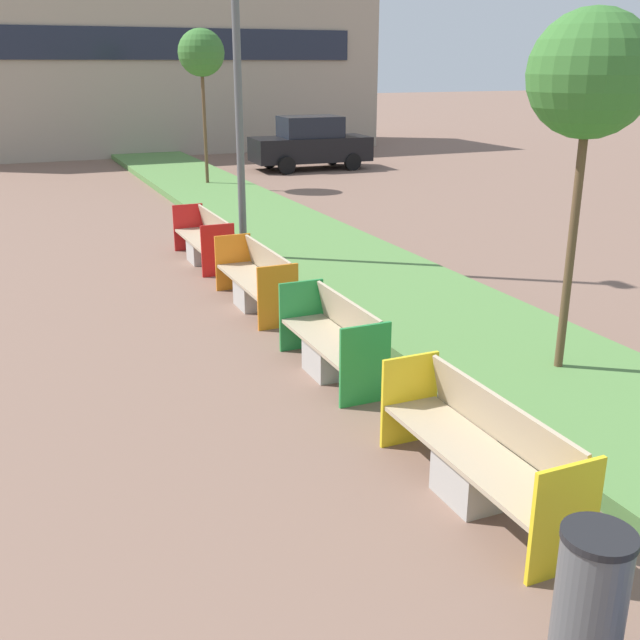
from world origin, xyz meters
name	(u,v)px	position (x,y,z in m)	size (l,w,h in m)	color
planter_grass_strip	(408,298)	(3.20, 12.00, 0.09)	(2.80, 120.00, 0.18)	#568442
building_backdrop	(146,55)	(4.00, 36.12, 3.96)	(19.45, 5.71, 7.92)	tan
bench_yellow_frame	(478,460)	(0.94, 6.83, 0.37)	(0.65, 2.32, 0.94)	#ADA8A0
bench_green_frame	(333,346)	(0.94, 9.90, 0.36)	(0.65, 1.93, 0.94)	#ADA8A0
bench_orange_frame	(256,284)	(0.94, 12.82, 0.37)	(0.65, 2.20, 0.94)	#ADA8A0
bench_red_frame	(205,243)	(0.94, 15.90, 0.37)	(0.65, 2.21, 0.94)	#ADA8A0
litter_bin	(590,600)	(0.44, 4.93, 0.49)	(0.46, 0.46, 0.98)	#4C4F51
street_lamp_post	(236,14)	(1.55, 15.37, 4.45)	(0.24, 0.44, 8.13)	#56595B
sapling_tree_near	(591,76)	(3.36, 8.63, 3.52)	(1.37, 1.37, 4.22)	brown
sapling_tree_far	(201,54)	(3.36, 24.55, 3.90)	(1.35, 1.35, 4.61)	brown
parked_car_distant	(310,143)	(7.95, 27.37, 0.91)	(4.29, 2.00, 1.86)	black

